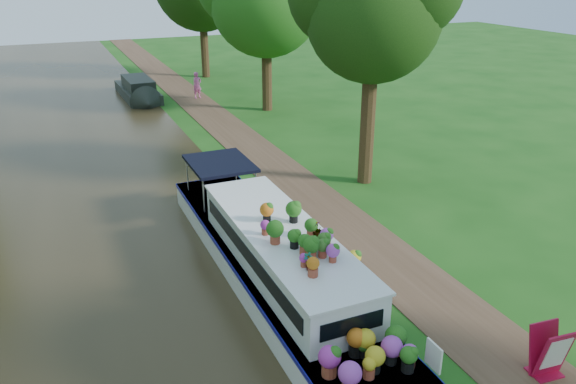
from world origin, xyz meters
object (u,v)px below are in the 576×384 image
Objects in this scene: pedestrian_pink at (197,85)px; second_boat at (139,90)px; plant_boat at (283,266)px; sandwich_board at (549,354)px.

second_boat is at bearing 141.46° from pedestrian_pink.
pedestrian_pink is (3.86, 22.54, -0.02)m from plant_boat.
plant_boat reaches higher than pedestrian_pink.
plant_boat reaches higher than second_boat.
pedestrian_pink is at bearing 95.18° from sandwich_board.
pedestrian_pink reaches higher than sandwich_board.
plant_boat is at bearing 133.17° from sandwich_board.
plant_boat is 8.45× the size of pedestrian_pink.
plant_boat is 12.10× the size of sandwich_board.
second_boat is 3.64m from pedestrian_pink.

